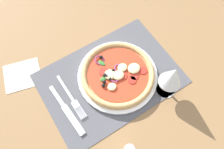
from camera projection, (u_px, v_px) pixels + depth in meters
ground_plane at (110, 80)px, 81.71cm from camera, size 190.00×140.00×2.40cm
placemat at (110, 78)px, 80.45cm from camera, size 46.73×32.61×0.40cm
plate at (118, 76)px, 80.08cm from camera, size 27.66×27.66×1.09cm
pizza at (118, 74)px, 78.60cm from camera, size 25.31×25.31×2.65cm
fork at (72, 99)px, 76.73cm from camera, size 2.34×18.03×0.44cm
knife at (67, 110)px, 74.99cm from camera, size 3.10×20.07×0.62cm
wine_glass at (172, 76)px, 69.54cm from camera, size 7.20×7.20×14.90cm
napkin at (22, 75)px, 81.05cm from camera, size 14.84×13.96×0.36cm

